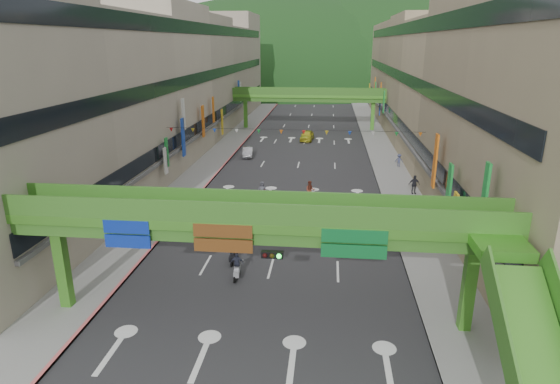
{
  "coord_description": "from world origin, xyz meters",
  "views": [
    {
      "loc": [
        3.59,
        -16.22,
        14.56
      ],
      "look_at": [
        0.0,
        18.0,
        3.5
      ],
      "focal_mm": 30.0,
      "sensor_mm": 36.0,
      "label": 1
    }
  ],
  "objects_px": {
    "scooter_rider_mid": "(310,192)",
    "pedestrian_red": "(409,230)",
    "overpass_near": "(272,236)",
    "scooter_rider_near": "(233,250)",
    "car_silver": "(248,152)",
    "car_yellow": "(307,136)"
  },
  "relations": [
    {
      "from": "scooter_rider_mid",
      "to": "car_yellow",
      "type": "distance_m",
      "value": 29.47
    },
    {
      "from": "scooter_rider_near",
      "to": "car_silver",
      "type": "bearing_deg",
      "value": 97.92
    },
    {
      "from": "car_silver",
      "to": "pedestrian_red",
      "type": "distance_m",
      "value": 31.12
    },
    {
      "from": "overpass_near",
      "to": "scooter_rider_near",
      "type": "relative_size",
      "value": 13.25
    },
    {
      "from": "scooter_rider_mid",
      "to": "scooter_rider_near",
      "type": "bearing_deg",
      "value": -109.61
    },
    {
      "from": "overpass_near",
      "to": "car_yellow",
      "type": "bearing_deg",
      "value": 90.73
    },
    {
      "from": "overpass_near",
      "to": "scooter_rider_near",
      "type": "height_order",
      "value": "overpass_near"
    },
    {
      "from": "overpass_near",
      "to": "scooter_rider_near",
      "type": "bearing_deg",
      "value": 116.76
    },
    {
      "from": "car_silver",
      "to": "car_yellow",
      "type": "distance_m",
      "value": 13.56
    },
    {
      "from": "scooter_rider_near",
      "to": "pedestrian_red",
      "type": "xyz_separation_m",
      "value": [
        12.64,
        5.12,
        -0.12
      ]
    },
    {
      "from": "pedestrian_red",
      "to": "car_silver",
      "type": "bearing_deg",
      "value": 119.45
    },
    {
      "from": "scooter_rider_near",
      "to": "scooter_rider_mid",
      "type": "xyz_separation_m",
      "value": [
        4.7,
        13.2,
        0.14
      ]
    },
    {
      "from": "overpass_near",
      "to": "scooter_rider_near",
      "type": "distance_m",
      "value": 9.03
    },
    {
      "from": "car_silver",
      "to": "pedestrian_red",
      "type": "bearing_deg",
      "value": -64.51
    },
    {
      "from": "car_silver",
      "to": "overpass_near",
      "type": "bearing_deg",
      "value": -85.87
    },
    {
      "from": "overpass_near",
      "to": "pedestrian_red",
      "type": "relative_size",
      "value": 16.01
    },
    {
      "from": "car_silver",
      "to": "scooter_rider_near",
      "type": "bearing_deg",
      "value": -89.65
    },
    {
      "from": "scooter_rider_mid",
      "to": "car_yellow",
      "type": "bearing_deg",
      "value": 93.39
    },
    {
      "from": "overpass_near",
      "to": "pedestrian_red",
      "type": "height_order",
      "value": "overpass_near"
    },
    {
      "from": "scooter_rider_mid",
      "to": "pedestrian_red",
      "type": "bearing_deg",
      "value": -45.54
    },
    {
      "from": "car_silver",
      "to": "pedestrian_red",
      "type": "xyz_separation_m",
      "value": [
        16.97,
        -26.08,
        0.26
      ]
    },
    {
      "from": "scooter_rider_mid",
      "to": "pedestrian_red",
      "type": "distance_m",
      "value": 11.33
    }
  ]
}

